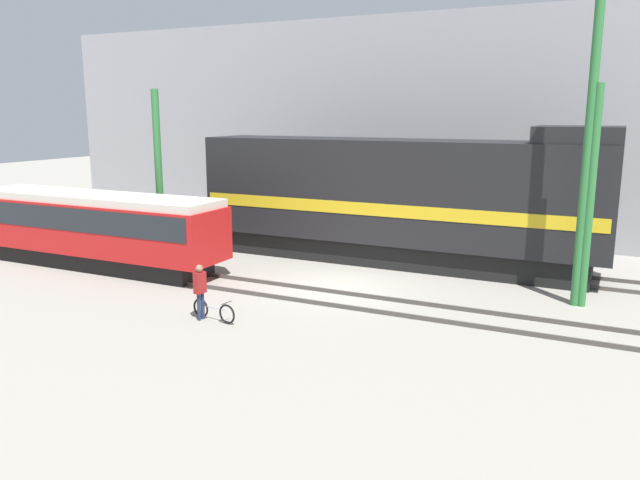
% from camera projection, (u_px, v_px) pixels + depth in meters
% --- Properties ---
extents(ground_plane, '(120.00, 120.00, 0.00)m').
position_uv_depth(ground_plane, '(334.00, 289.00, 22.38)').
color(ground_plane, gray).
extents(track_near, '(60.00, 1.50, 0.14)m').
position_uv_depth(track_near, '(319.00, 296.00, 21.28)').
color(track_near, '#47423D').
rests_on(track_near, ground).
extents(track_far, '(60.00, 1.51, 0.14)m').
position_uv_depth(track_far, '(380.00, 259.00, 26.53)').
color(track_far, '#47423D').
rests_on(track_far, ground).
extents(building_backdrop, '(44.27, 6.00, 10.91)m').
position_uv_depth(building_backdrop, '(439.00, 127.00, 33.08)').
color(building_backdrop, '#99999E').
rests_on(building_backdrop, ground).
extents(freight_locomotive, '(16.71, 3.04, 5.74)m').
position_uv_depth(freight_locomotive, '(398.00, 199.00, 25.68)').
color(freight_locomotive, black).
rests_on(freight_locomotive, ground).
extents(streetcar, '(11.58, 2.54, 3.01)m').
position_uv_depth(streetcar, '(95.00, 225.00, 25.25)').
color(streetcar, black).
rests_on(streetcar, ground).
extents(bicycle, '(1.69, 0.45, 0.67)m').
position_uv_depth(bicycle, '(214.00, 311.00, 18.93)').
color(bicycle, black).
rests_on(bicycle, ground).
extents(person, '(0.27, 0.39, 1.73)m').
position_uv_depth(person, '(200.00, 286.00, 18.87)').
color(person, '#232D4C').
rests_on(person, ground).
extents(utility_pole_left, '(0.32, 0.32, 7.19)m').
position_uv_depth(utility_pole_left, '(159.00, 174.00, 27.11)').
color(utility_pole_left, '#2D7238').
rests_on(utility_pole_left, ground).
extents(utility_pole_center, '(0.29, 0.29, 9.90)m').
position_uv_depth(utility_pole_center, '(587.00, 154.00, 19.53)').
color(utility_pole_center, '#2D7238').
rests_on(utility_pole_center, ground).
extents(utility_pole_right, '(0.28, 0.28, 7.12)m').
position_uv_depth(utility_pole_right, '(590.00, 198.00, 19.73)').
color(utility_pole_right, '#2D7238').
rests_on(utility_pole_right, ground).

